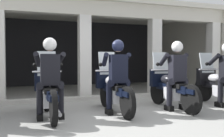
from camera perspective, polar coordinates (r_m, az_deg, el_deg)
ground_plane at (r=8.40m, az=-5.99°, el=-5.96°), size 80.00×80.00×0.00m
station_building at (r=10.20m, az=-9.32°, el=6.61°), size 10.66×4.85×3.09m
kerb_strip at (r=7.38m, az=-5.25°, el=-6.60°), size 10.16×0.24×0.12m
motorcycle_left at (r=5.40m, az=-13.90°, el=-5.08°), size 0.62×2.04×1.35m
police_officer_left at (r=5.09m, az=-13.65°, el=-0.57°), size 0.63×0.61×1.58m
motorcycle_center at (r=5.74m, az=0.30°, el=-4.61°), size 0.62×2.04×1.35m
police_officer_center at (r=5.44m, az=1.29°, el=-0.35°), size 0.63×0.61×1.58m
motorcycle_right at (r=6.30m, az=12.76°, el=-4.08°), size 0.62×2.04×1.35m
police_officer_right at (r=6.03m, az=14.21°, el=-0.18°), size 0.63×0.61×1.58m
motorcycle_far_right at (r=7.13m, az=22.57°, el=-3.48°), size 0.62×2.04×1.35m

